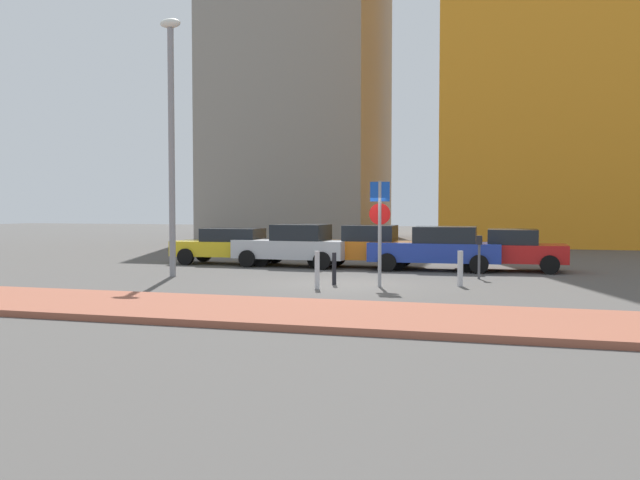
{
  "coord_description": "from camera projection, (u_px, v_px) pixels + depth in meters",
  "views": [
    {
      "loc": [
        5.0,
        -19.36,
        2.26
      ],
      "look_at": [
        -1.13,
        1.34,
        1.21
      ],
      "focal_mm": 38.97,
      "sensor_mm": 36.0,
      "label": 1
    }
  ],
  "objects": [
    {
      "name": "ground_plane",
      "position": [
        344.0,
        285.0,
        20.06
      ],
      "size": [
        120.0,
        120.0,
        0.0
      ],
      "primitive_type": "plane",
      "color": "#4C4947"
    },
    {
      "name": "sidewalk_brick",
      "position": [
        273.0,
        312.0,
        14.39
      ],
      "size": [
        40.0,
        3.53,
        0.14
      ],
      "primitive_type": "cube",
      "color": "#93513D",
      "rests_on": "ground"
    },
    {
      "name": "parked_car_yellow",
      "position": [
        231.0,
        245.0,
        27.17
      ],
      "size": [
        4.56,
        2.0,
        1.4
      ],
      "color": "gold",
      "rests_on": "ground"
    },
    {
      "name": "parked_car_silver",
      "position": [
        295.0,
        245.0,
        26.05
      ],
      "size": [
        4.39,
        2.12,
        1.59
      ],
      "color": "#B7BABF",
      "rests_on": "ground"
    },
    {
      "name": "parked_car_orange",
      "position": [
        363.0,
        246.0,
        25.73
      ],
      "size": [
        4.43,
        1.98,
        1.57
      ],
      "color": "orange",
      "rests_on": "ground"
    },
    {
      "name": "parked_car_blue",
      "position": [
        437.0,
        248.0,
        24.49
      ],
      "size": [
        4.63,
        2.1,
        1.55
      ],
      "color": "#1E389E",
      "rests_on": "ground"
    },
    {
      "name": "parked_car_red",
      "position": [
        510.0,
        250.0,
        24.24
      ],
      "size": [
        3.95,
        2.04,
        1.46
      ],
      "color": "red",
      "rests_on": "ground"
    },
    {
      "name": "parking_sign_post",
      "position": [
        380.0,
        220.0,
        19.43
      ],
      "size": [
        0.6,
        0.1,
        2.98
      ],
      "color": "gray",
      "rests_on": "ground"
    },
    {
      "name": "parking_meter",
      "position": [
        479.0,
        251.0,
        21.57
      ],
      "size": [
        0.18,
        0.14,
        1.35
      ],
      "color": "#4C4C51",
      "rests_on": "ground"
    },
    {
      "name": "street_lamp",
      "position": [
        171.0,
        128.0,
        22.17
      ],
      "size": [
        0.7,
        0.36,
        8.22
      ],
      "color": "gray",
      "rests_on": "ground"
    },
    {
      "name": "traffic_bollard_near",
      "position": [
        460.0,
        269.0,
        19.59
      ],
      "size": [
        0.16,
        0.16,
        1.01
      ],
      "primitive_type": "cylinder",
      "color": "#B7B7BC",
      "rests_on": "ground"
    },
    {
      "name": "traffic_bollard_mid",
      "position": [
        317.0,
        270.0,
        18.97
      ],
      "size": [
        0.14,
        0.14,
        1.04
      ],
      "primitive_type": "cylinder",
      "color": "#B7B7BC",
      "rests_on": "ground"
    },
    {
      "name": "traffic_bollard_far",
      "position": [
        334.0,
        269.0,
        19.96
      ],
      "size": [
        0.12,
        0.12,
        0.94
      ],
      "primitive_type": "cylinder",
      "color": "black",
      "rests_on": "ground"
    },
    {
      "name": "building_under_construction",
      "position": [
        299.0,
        61.0,
        50.98
      ],
      "size": [
        11.9,
        10.66,
        25.93
      ],
      "primitive_type": "cube",
      "color": "gray",
      "rests_on": "ground"
    }
  ]
}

